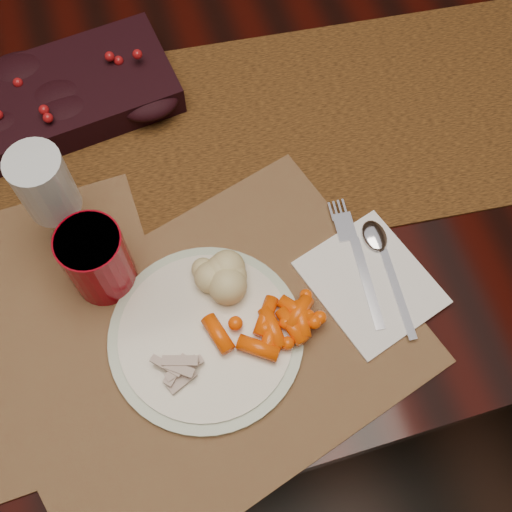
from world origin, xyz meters
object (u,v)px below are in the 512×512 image
object	(u,v)px
dining_table	(208,238)
centerpiece	(62,92)
dinner_plate	(206,336)
napkin	(371,283)
baby_carrots	(262,331)
mashed_potatoes	(216,276)
red_cup	(97,260)
wine_glass	(55,203)
placemat_main	(208,350)
turkey_shreds	(175,373)

from	to	relation	value
dining_table	centerpiece	world-z (taller)	centerpiece
dinner_plate	napkin	distance (m)	0.22
baby_carrots	mashed_potatoes	size ratio (longest dim) A/B	1.48
dinner_plate	red_cup	size ratio (longest dim) A/B	2.21
dinner_plate	mashed_potatoes	bearing A→B (deg)	63.33
baby_carrots	centerpiece	bearing A→B (deg)	112.15
mashed_potatoes	red_cup	bearing A→B (deg)	157.83
red_cup	dining_table	bearing A→B (deg)	51.91
mashed_potatoes	wine_glass	bearing A→B (deg)	142.22
centerpiece	red_cup	xyz separation A→B (m)	(0.00, -0.28, 0.02)
napkin	centerpiece	bearing A→B (deg)	111.92
placemat_main	turkey_shreds	world-z (taller)	turkey_shreds
mashed_potatoes	wine_glass	xyz separation A→B (m)	(-0.16, 0.13, 0.05)
napkin	wine_glass	world-z (taller)	wine_glass
placemat_main	wine_glass	world-z (taller)	wine_glass
dinner_plate	red_cup	distance (m)	0.16
centerpiece	mashed_potatoes	distance (m)	0.36
dining_table	mashed_potatoes	distance (m)	0.49
centerpiece	red_cup	bearing A→B (deg)	-89.51
napkin	wine_glass	bearing A→B (deg)	135.45
dinner_plate	turkey_shreds	world-z (taller)	turkey_shreds
dining_table	baby_carrots	size ratio (longest dim) A/B	14.96
turkey_shreds	napkin	distance (m)	0.27
napkin	placemat_main	bearing A→B (deg)	168.66
napkin	baby_carrots	bearing A→B (deg)	172.70
dinner_plate	baby_carrots	size ratio (longest dim) A/B	1.99
placemat_main	napkin	size ratio (longest dim) A/B	3.07
turkey_shreds	napkin	xyz separation A→B (m)	(0.26, 0.05, -0.02)
baby_carrots	wine_glass	size ratio (longest dim) A/B	0.67
dining_table	placemat_main	world-z (taller)	placemat_main
dining_table	napkin	world-z (taller)	napkin
baby_carrots	turkey_shreds	xyz separation A→B (m)	(-0.11, -0.02, -0.00)
baby_carrots	wine_glass	distance (m)	0.29
centerpiece	dinner_plate	bearing A→B (deg)	-75.29
centerpiece	placemat_main	bearing A→B (deg)	-76.13
mashed_potatoes	turkey_shreds	bearing A→B (deg)	-127.54
centerpiece	placemat_main	world-z (taller)	centerpiece
dinner_plate	napkin	bearing A→B (deg)	2.64
baby_carrots	napkin	bearing A→B (deg)	10.59
mashed_potatoes	napkin	distance (m)	0.20
dining_table	placemat_main	distance (m)	0.51
dining_table	wine_glass	distance (m)	0.52
centerpiece	red_cup	distance (m)	0.28
mashed_potatoes	red_cup	world-z (taller)	red_cup
mashed_potatoes	centerpiece	bearing A→B (deg)	111.75
placemat_main	baby_carrots	distance (m)	0.07
dining_table	wine_glass	world-z (taller)	wine_glass
dining_table	dinner_plate	bearing A→B (deg)	-100.47
red_cup	baby_carrots	bearing A→B (deg)	-38.48
red_cup	wine_glass	world-z (taller)	wine_glass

